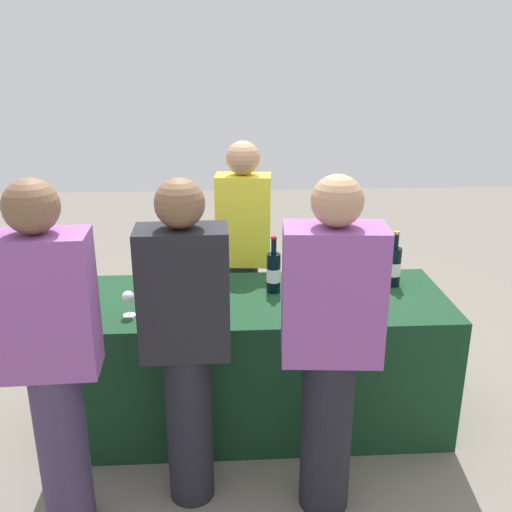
{
  "coord_description": "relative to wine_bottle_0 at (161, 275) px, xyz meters",
  "views": [
    {
      "loc": [
        -0.18,
        -2.99,
        2.1
      ],
      "look_at": [
        0.0,
        0.0,
        1.03
      ],
      "focal_mm": 40.86,
      "sensor_mm": 36.0,
      "label": 1
    }
  ],
  "objects": [
    {
      "name": "guest_2",
      "position": [
        0.82,
        -0.8,
        -0.03
      ],
      "size": [
        0.45,
        0.27,
        1.63
      ],
      "rotation": [
        0.0,
        0.0,
        -0.08
      ],
      "color": "black",
      "rests_on": "ground_plane"
    },
    {
      "name": "wine_bottle_5",
      "position": [
        0.77,
        -0.01,
        0.0
      ],
      "size": [
        0.07,
        0.07,
        0.34
      ],
      "color": "black",
      "rests_on": "tasting_table"
    },
    {
      "name": "wine_bottle_0",
      "position": [
        0.0,
        0.0,
        0.0
      ],
      "size": [
        0.08,
        0.08,
        0.32
      ],
      "color": "black",
      "rests_on": "tasting_table"
    },
    {
      "name": "wine_bottle_6",
      "position": [
        0.99,
        0.08,
        -0.01
      ],
      "size": [
        0.07,
        0.07,
        0.3
      ],
      "color": "black",
      "rests_on": "tasting_table"
    },
    {
      "name": "wine_bottle_3",
      "position": [
        0.34,
        0.12,
        -0.01
      ],
      "size": [
        0.07,
        0.07,
        0.32
      ],
      "color": "black",
      "rests_on": "tasting_table"
    },
    {
      "name": "server_pouring",
      "position": [
        0.49,
        0.5,
        -0.04
      ],
      "size": [
        0.36,
        0.22,
        1.57
      ],
      "rotation": [
        0.0,
        0.0,
        3.04
      ],
      "color": "black",
      "rests_on": "ground_plane"
    },
    {
      "name": "tasting_table",
      "position": [
        0.53,
        -0.08,
        -0.51
      ],
      "size": [
        2.15,
        0.79,
        0.78
      ],
      "primitive_type": "cube",
      "color": "#14381E",
      "rests_on": "ground_plane"
    },
    {
      "name": "wine_bottle_2",
      "position": [
        0.24,
        0.06,
        0.0
      ],
      "size": [
        0.07,
        0.07,
        0.34
      ],
      "color": "black",
      "rests_on": "tasting_table"
    },
    {
      "name": "wine_bottle_4",
      "position": [
        0.64,
        0.01,
        -0.0
      ],
      "size": [
        0.08,
        0.08,
        0.33
      ],
      "color": "black",
      "rests_on": "tasting_table"
    },
    {
      "name": "wine_glass_2",
      "position": [
        1.11,
        -0.29,
        -0.03
      ],
      "size": [
        0.06,
        0.06,
        0.13
      ],
      "color": "silver",
      "rests_on": "tasting_table"
    },
    {
      "name": "guest_1",
      "position": [
        0.18,
        -0.71,
        -0.04
      ],
      "size": [
        0.4,
        0.23,
        1.6
      ],
      "rotation": [
        0.0,
        0.0,
        0.02
      ],
      "color": "black",
      "rests_on": "ground_plane"
    },
    {
      "name": "ground_plane",
      "position": [
        0.53,
        -0.08,
        -0.9
      ],
      "size": [
        12.0,
        12.0,
        0.0
      ],
      "primitive_type": "plane",
      "color": "slate"
    },
    {
      "name": "wine_glass_0",
      "position": [
        -0.14,
        -0.27,
        -0.02
      ],
      "size": [
        0.07,
        0.07,
        0.14
      ],
      "color": "silver",
      "rests_on": "tasting_table"
    },
    {
      "name": "wine_glass_1",
      "position": [
        0.3,
        -0.25,
        -0.01
      ],
      "size": [
        0.07,
        0.07,
        0.15
      ],
      "color": "silver",
      "rests_on": "tasting_table"
    },
    {
      "name": "wine_bottle_7",
      "position": [
        1.35,
        0.06,
        -0.0
      ],
      "size": [
        0.08,
        0.08,
        0.33
      ],
      "color": "black",
      "rests_on": "tasting_table"
    },
    {
      "name": "guest_0",
      "position": [
        -0.38,
        -0.86,
        -0.02
      ],
      "size": [
        0.41,
        0.24,
        1.64
      ],
      "rotation": [
        0.0,
        0.0,
        0.04
      ],
      "color": "#3F3351",
      "rests_on": "ground_plane"
    },
    {
      "name": "wine_bottle_1",
      "position": [
        0.12,
        0.05,
        -0.0
      ],
      "size": [
        0.07,
        0.07,
        0.32
      ],
      "color": "black",
      "rests_on": "tasting_table"
    }
  ]
}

